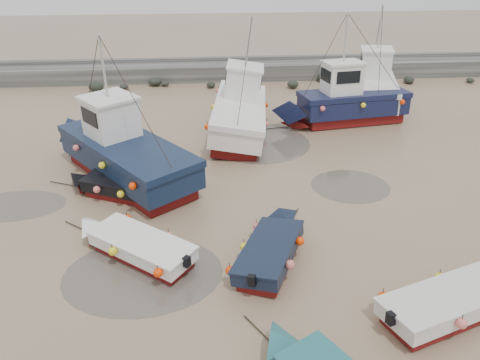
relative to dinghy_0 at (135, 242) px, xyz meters
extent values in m
plane|color=#8F795B|center=(4.16, 0.90, -0.54)|extent=(120.00, 120.00, 0.00)
cube|color=slate|center=(4.16, 22.90, 0.06)|extent=(60.00, 2.20, 1.20)
cube|color=slate|center=(4.16, 24.11, 0.78)|extent=(60.00, 0.60, 0.25)
ellipsoid|color=black|center=(9.26, 19.92, -0.25)|extent=(0.84, 0.86, 0.51)
ellipsoid|color=black|center=(11.96, 21.46, -0.20)|extent=(0.98, 1.07, 0.72)
ellipsoid|color=black|center=(18.32, 20.43, -0.27)|extent=(0.78, 0.90, 0.59)
ellipsoid|color=black|center=(23.08, 20.17, -0.34)|extent=(0.60, 0.70, 0.31)
ellipsoid|color=black|center=(-0.91, 21.36, -0.20)|extent=(0.99, 0.80, 0.58)
ellipsoid|color=black|center=(16.35, 20.66, -0.36)|extent=(0.54, 0.46, 0.30)
ellipsoid|color=black|center=(13.85, 20.87, -0.33)|extent=(0.61, 0.47, 0.46)
ellipsoid|color=black|center=(-0.15, 21.17, -0.33)|extent=(0.61, 0.53, 0.32)
ellipsoid|color=black|center=(15.15, 21.50, -0.31)|extent=(0.67, 0.55, 0.43)
ellipsoid|color=black|center=(-5.01, 20.24, -0.16)|extent=(1.09, 0.88, 0.72)
ellipsoid|color=black|center=(-3.09, 20.55, -0.32)|extent=(0.65, 0.60, 0.37)
ellipsoid|color=black|center=(13.62, 20.29, -0.24)|extent=(0.88, 0.64, 0.62)
ellipsoid|color=black|center=(3.24, 20.49, -0.32)|extent=(0.64, 0.62, 0.48)
ellipsoid|color=black|center=(12.00, 21.32, -0.35)|extent=(0.55, 0.45, 0.29)
cylinder|color=#554E45|center=(0.34, -1.06, -0.54)|extent=(5.21, 5.21, 0.01)
cylinder|color=#554E45|center=(8.91, 4.37, -0.54)|extent=(3.48, 3.48, 0.01)
cylinder|color=#554E45|center=(-5.39, 3.87, -0.54)|extent=(4.23, 4.23, 0.01)
cylinder|color=#554E45|center=(5.47, 9.70, -0.54)|extent=(5.50, 5.50, 0.01)
cube|color=maroon|center=(0.29, -0.23, -0.39)|extent=(3.48, 3.12, 0.30)
cube|color=white|center=(0.29, -0.23, -0.02)|extent=(3.81, 3.45, 0.45)
pyramid|color=white|center=(-1.45, 1.17, 0.43)|extent=(1.43, 1.53, 0.90)
cube|color=brown|center=(0.29, -0.23, 0.15)|extent=(3.17, 2.85, 0.10)
cube|color=white|center=(0.29, -0.23, 0.24)|extent=(3.91, 3.54, 0.07)
cube|color=black|center=(1.82, -1.47, 0.16)|extent=(0.28, 0.28, 0.35)
cylinder|color=black|center=(-2.17, 1.75, -0.51)|extent=(1.58, 1.28, 0.04)
sphere|color=#F93904|center=(0.95, -1.81, 0.09)|extent=(0.30, 0.30, 0.30)
sphere|color=#F93904|center=(1.19, 0.09, 0.09)|extent=(0.30, 0.30, 0.30)
sphere|color=#F93904|center=(-0.61, -0.55, 0.09)|extent=(0.30, 0.30, 0.30)
sphere|color=#F93904|center=(-0.37, 1.34, 0.09)|extent=(0.30, 0.30, 0.30)
cube|color=maroon|center=(4.56, -1.01, -0.39)|extent=(2.48, 3.41, 0.30)
cube|color=black|center=(4.56, -1.01, -0.02)|extent=(2.79, 3.71, 0.45)
pyramid|color=black|center=(5.41, 0.85, 0.43)|extent=(1.66, 1.28, 0.90)
cube|color=brown|center=(4.56, -1.01, 0.15)|extent=(2.29, 3.09, 0.10)
cube|color=black|center=(4.56, -1.01, 0.24)|extent=(2.87, 3.81, 0.07)
cube|color=black|center=(3.81, -2.62, 0.16)|extent=(0.28, 0.26, 0.35)
cylinder|color=black|center=(5.78, 1.65, -0.51)|extent=(0.88, 1.83, 0.04)
sphere|color=#F93904|center=(3.20, -1.87, 0.09)|extent=(0.30, 0.30, 0.30)
sphere|color=#F93904|center=(5.06, -1.98, 0.09)|extent=(0.30, 0.30, 0.30)
sphere|color=#F93904|center=(3.77, -0.64, 0.09)|extent=(0.30, 0.30, 0.30)
sphere|color=#F93904|center=(5.63, -0.76, 0.09)|extent=(0.30, 0.30, 0.30)
sphere|color=#F93904|center=(4.33, 0.58, 0.09)|extent=(0.30, 0.30, 0.30)
pyramid|color=#1F5E63|center=(4.38, -4.90, 0.43)|extent=(1.60, 1.34, 0.90)
cylinder|color=black|center=(3.95, -4.17, -0.51)|extent=(1.05, 1.75, 0.04)
cube|color=maroon|center=(9.26, -3.83, -0.39)|extent=(3.99, 2.49, 0.30)
cube|color=silver|center=(9.26, -3.83, -0.02)|extent=(4.32, 2.80, 0.45)
cube|color=brown|center=(9.26, -3.83, 0.15)|extent=(3.61, 2.29, 0.10)
cube|color=silver|center=(9.26, -3.83, 0.24)|extent=(4.43, 2.89, 0.07)
cube|color=black|center=(7.27, -4.52, 0.16)|extent=(0.24, 0.27, 0.35)
sphere|color=#F93904|center=(7.45, -3.50, 0.09)|extent=(0.30, 0.30, 0.30)
sphere|color=#F93904|center=(9.05, -4.86, 0.09)|extent=(0.30, 0.30, 0.30)
sphere|color=#F93904|center=(9.47, -2.80, 0.09)|extent=(0.30, 0.30, 0.30)
cube|color=maroon|center=(-0.82, 4.21, -0.39)|extent=(3.50, 2.46, 0.30)
cube|color=black|center=(-0.82, 4.21, -0.02)|extent=(3.81, 2.76, 0.45)
pyramid|color=black|center=(-2.75, 5.10, 0.43)|extent=(1.23, 1.57, 0.90)
cube|color=brown|center=(-0.82, 4.21, 0.15)|extent=(3.18, 2.27, 0.10)
cube|color=black|center=(-0.82, 4.21, 0.24)|extent=(3.90, 2.84, 0.07)
cube|color=black|center=(0.86, 3.43, 0.16)|extent=(0.26, 0.28, 0.35)
cylinder|color=black|center=(-3.56, 5.47, -0.51)|extent=(1.83, 0.87, 0.04)
sphere|color=#F93904|center=(0.12, 2.88, 0.09)|extent=(0.30, 0.30, 0.30)
sphere|color=#F93904|center=(0.29, 4.60, 0.09)|extent=(0.30, 0.30, 0.30)
sphere|color=#F93904|center=(-0.91, 3.35, 0.09)|extent=(0.30, 0.30, 0.30)
sphere|color=#F93904|center=(-0.73, 5.07, 0.09)|extent=(0.30, 0.30, 0.30)
sphere|color=#F93904|center=(-1.93, 3.82, 0.09)|extent=(0.30, 0.30, 0.30)
sphere|color=#F93904|center=(-1.76, 5.54, 0.09)|extent=(0.30, 0.30, 0.30)
cube|color=maroon|center=(-0.91, 5.91, -0.27)|extent=(6.22, 7.20, 0.55)
cube|color=#111F39|center=(-0.91, 5.91, 0.48)|extent=(6.87, 7.87, 0.95)
pyramid|color=#111F39|center=(-3.57, 9.46, 1.18)|extent=(3.05, 2.79, 1.40)
cube|color=brown|center=(-0.91, 5.91, 1.00)|extent=(6.67, 7.66, 0.08)
cube|color=#111F39|center=(-0.91, 5.91, 1.14)|extent=(7.02, 8.05, 0.30)
cube|color=white|center=(-1.54, 6.76, 2.11)|extent=(2.74, 2.75, 1.70)
cube|color=white|center=(-1.54, 6.76, 3.02)|extent=(2.96, 2.97, 0.12)
cube|color=black|center=(-2.16, 7.57, 2.36)|extent=(1.34, 1.02, 0.68)
cylinder|color=#B7B7B2|center=(-1.54, 6.76, 4.38)|extent=(0.10, 0.10, 2.60)
cylinder|color=black|center=(-4.28, 10.40, -0.51)|extent=(1.84, 2.43, 0.05)
sphere|color=#DB6764|center=(-0.25, 2.54, 0.84)|extent=(0.30, 0.30, 0.30)
sphere|color=#DB6764|center=(1.40, 5.32, 0.84)|extent=(0.30, 0.30, 0.30)
sphere|color=#DB6764|center=(-1.73, 4.52, 0.84)|extent=(0.30, 0.30, 0.30)
sphere|color=#DB6764|center=(-0.08, 7.30, 0.84)|extent=(0.30, 0.30, 0.30)
sphere|color=#DB6764|center=(-3.22, 6.50, 0.84)|extent=(0.30, 0.30, 0.30)
sphere|color=#DB6764|center=(-1.57, 9.28, 0.84)|extent=(0.30, 0.30, 0.30)
cube|color=maroon|center=(4.37, 11.04, -0.27)|extent=(3.20, 7.50, 0.55)
cube|color=white|center=(4.37, 11.04, 0.48)|extent=(3.66, 8.08, 0.95)
pyramid|color=white|center=(4.95, 15.45, 1.18)|extent=(2.83, 1.76, 1.40)
cube|color=brown|center=(4.37, 11.04, 1.00)|extent=(3.54, 7.89, 0.08)
cube|color=white|center=(4.37, 11.04, 1.14)|extent=(3.74, 8.27, 0.30)
cube|color=white|center=(4.51, 12.09, 2.11)|extent=(2.11, 2.23, 1.70)
cube|color=white|center=(4.51, 12.09, 3.02)|extent=(2.28, 2.40, 0.12)
cube|color=black|center=(4.64, 13.10, 2.36)|extent=(1.58, 0.26, 0.68)
cylinder|color=#B7B7B2|center=(4.51, 12.09, 4.38)|extent=(0.10, 0.10, 2.60)
cylinder|color=black|center=(5.11, 16.62, -0.51)|extent=(0.44, 2.98, 0.05)
sphere|color=#DB6764|center=(2.52, 8.15, 0.84)|extent=(0.30, 0.30, 0.30)
sphere|color=#DB6764|center=(5.61, 9.31, 0.84)|extent=(0.30, 0.30, 0.30)
sphere|color=#DB6764|center=(2.93, 11.23, 0.84)|extent=(0.30, 0.30, 0.30)
sphere|color=#DB6764|center=(6.02, 12.39, 0.84)|extent=(0.30, 0.30, 0.30)
sphere|color=#DB6764|center=(3.33, 14.30, 0.84)|extent=(0.30, 0.30, 0.30)
cube|color=maroon|center=(11.38, 12.38, -0.27)|extent=(5.99, 2.76, 0.55)
cube|color=#121737|center=(11.38, 12.38, 0.48)|extent=(6.45, 3.16, 0.95)
pyramid|color=#121737|center=(7.78, 11.82, 1.18)|extent=(1.75, 2.43, 1.40)
cube|color=brown|center=(11.38, 12.38, 1.00)|extent=(6.30, 3.05, 0.08)
cube|color=#121737|center=(11.38, 12.38, 1.14)|extent=(6.60, 3.22, 0.30)
cube|color=white|center=(10.55, 12.25, 2.11)|extent=(2.22, 1.86, 1.70)
cube|color=white|center=(10.55, 12.25, 3.02)|extent=(2.39, 2.00, 0.12)
cube|color=black|center=(9.54, 12.09, 2.36)|extent=(0.25, 1.32, 0.68)
cylinder|color=#B7B7B2|center=(10.55, 12.25, 4.38)|extent=(0.10, 0.10, 2.60)
cylinder|color=black|center=(6.73, 11.66, -0.51)|extent=(2.97, 0.51, 0.05)
sphere|color=#DB6764|center=(14.00, 11.53, 0.84)|extent=(0.30, 0.30, 0.30)
sphere|color=#DB6764|center=(12.41, 13.79, 0.84)|extent=(0.30, 0.30, 0.30)
sphere|color=#DB6764|center=(11.57, 11.15, 0.84)|extent=(0.30, 0.30, 0.30)
sphere|color=#DB6764|center=(9.98, 13.42, 0.84)|extent=(0.30, 0.30, 0.30)
sphere|color=#DB6764|center=(9.14, 10.78, 0.84)|extent=(0.30, 0.30, 0.30)
cube|color=maroon|center=(13.51, 14.93, -0.27)|extent=(3.63, 6.10, 0.55)
cube|color=silver|center=(13.51, 14.93, 0.48)|extent=(4.11, 6.60, 0.95)
pyramid|color=silver|center=(14.46, 18.42, 1.18)|extent=(2.86, 2.06, 1.40)
cube|color=brown|center=(13.51, 14.93, 1.00)|extent=(3.97, 6.44, 0.08)
cube|color=silver|center=(13.51, 14.93, 1.14)|extent=(4.20, 6.75, 0.30)
cube|color=white|center=(13.73, 15.74, 2.11)|extent=(2.27, 2.41, 1.70)
cube|color=white|center=(13.73, 15.74, 3.02)|extent=(2.45, 2.60, 0.12)
cube|color=black|center=(14.00, 16.72, 2.36)|extent=(1.49, 0.45, 0.68)
cylinder|color=#B7B7B2|center=(13.73, 15.74, 4.38)|extent=(0.10, 0.10, 2.60)
cylinder|color=black|center=(14.74, 19.45, -0.51)|extent=(0.84, 2.91, 0.05)
sphere|color=#DB6764|center=(11.50, 12.95, 0.84)|extent=(0.30, 0.30, 0.30)
sphere|color=#DB6764|center=(14.43, 12.99, 0.84)|extent=(0.30, 0.30, 0.30)
sphere|color=#DB6764|center=(11.93, 14.52, 0.84)|extent=(0.30, 0.30, 0.30)
sphere|color=#DB6764|center=(14.86, 14.56, 0.84)|extent=(0.30, 0.30, 0.30)
sphere|color=#DB6764|center=(12.36, 16.09, 0.84)|extent=(0.30, 0.30, 0.30)
sphere|color=#DB6764|center=(15.29, 16.13, 0.84)|extent=(0.30, 0.30, 0.30)
sphere|color=#DB6764|center=(12.79, 17.66, 0.84)|extent=(0.30, 0.30, 0.30)
imported|color=#1D223E|center=(-0.67, 7.78, -0.54)|extent=(0.70, 0.53, 1.72)
camera|label=1|loc=(2.43, -13.47, 9.12)|focal=35.00mm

